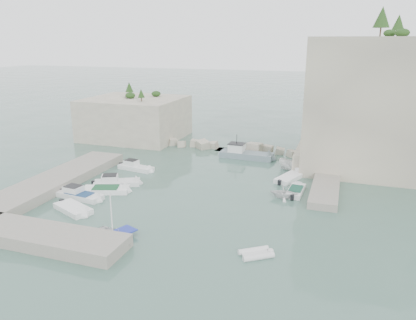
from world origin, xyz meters
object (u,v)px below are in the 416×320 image
(motorboat_d, at_px, (80,198))
(tender_east_d, at_px, (294,171))
(rowboat, at_px, (113,241))
(tender_east_c, at_px, (290,179))
(motorboat_e, at_px, (73,211))
(motorboat_b, at_px, (117,185))
(work_boat, at_px, (246,158))
(inflatable_dinghy, at_px, (256,256))
(tender_east_a, at_px, (284,198))
(tender_east_b, at_px, (296,193))
(motorboat_c, at_px, (106,192))
(motorboat_a, at_px, (136,170))

(motorboat_d, distance_m, tender_east_d, 27.10)
(rowboat, relative_size, tender_east_c, 0.82)
(motorboat_d, bearing_deg, tender_east_d, 46.11)
(motorboat_d, xyz_separation_m, motorboat_e, (1.55, -3.21, 0.00))
(motorboat_d, bearing_deg, motorboat_b, 78.00)
(tender_east_c, height_order, work_boat, work_boat)
(rowboat, distance_m, inflatable_dinghy, 12.25)
(motorboat_b, relative_size, tender_east_a, 1.99)
(motorboat_e, xyz_separation_m, tender_east_c, (19.39, 16.91, 0.00))
(tender_east_b, xyz_separation_m, work_boat, (-8.66, 12.29, 0.00))
(motorboat_d, bearing_deg, motorboat_c, 62.05)
(motorboat_a, xyz_separation_m, tender_east_d, (19.96, 6.24, 0.00))
(motorboat_d, relative_size, tender_east_d, 1.35)
(motorboat_e, distance_m, tender_east_a, 22.20)
(motorboat_a, relative_size, motorboat_b, 0.93)
(motorboat_d, height_order, inflatable_dinghy, motorboat_d)
(tender_east_c, bearing_deg, tender_east_d, 20.16)
(motorboat_d, xyz_separation_m, tender_east_a, (21.15, 7.22, 0.00))
(motorboat_a, xyz_separation_m, tender_east_c, (19.98, 2.70, 0.00))
(tender_east_c, height_order, tender_east_d, tender_east_d)
(motorboat_c, bearing_deg, motorboat_a, 76.20)
(motorboat_c, height_order, tender_east_b, same)
(tender_east_c, bearing_deg, motorboat_a, 117.53)
(motorboat_e, distance_m, inflatable_dinghy, 19.56)
(motorboat_b, bearing_deg, tender_east_b, -14.38)
(motorboat_d, height_order, tender_east_d, tender_east_d)
(rowboat, xyz_separation_m, inflatable_dinghy, (12.16, 1.49, 0.00))
(motorboat_d, xyz_separation_m, tender_east_d, (20.92, 17.23, 0.00))
(motorboat_e, height_order, inflatable_dinghy, motorboat_e)
(rowboat, xyz_separation_m, tender_east_a, (12.38, 14.67, 0.00))
(motorboat_e, distance_m, rowboat, 8.36)
(tender_east_a, height_order, work_boat, work_boat)
(rowboat, bearing_deg, tender_east_b, -16.59)
(motorboat_b, height_order, motorboat_e, motorboat_b)
(motorboat_b, bearing_deg, tender_east_c, -1.32)
(tender_east_c, bearing_deg, inflatable_dinghy, -160.23)
(tender_east_d, distance_m, work_boat, 8.46)
(tender_east_a, distance_m, tender_east_b, 2.14)
(motorboat_a, distance_m, rowboat, 20.02)
(motorboat_c, height_order, inflatable_dinghy, motorboat_c)
(motorboat_e, height_order, work_boat, work_boat)
(inflatable_dinghy, bearing_deg, tender_east_a, 53.50)
(motorboat_e, bearing_deg, motorboat_d, 139.64)
(motorboat_d, xyz_separation_m, inflatable_dinghy, (20.92, -5.96, 0.00))
(motorboat_c, xyz_separation_m, motorboat_e, (-0.17, -5.72, 0.00))
(tender_east_c, xyz_separation_m, tender_east_d, (-0.02, 3.54, 0.00))
(motorboat_c, relative_size, motorboat_e, 1.15)
(tender_east_d, bearing_deg, motorboat_a, 128.95)
(motorboat_a, bearing_deg, tender_east_c, 17.06)
(motorboat_b, xyz_separation_m, rowboat, (7.08, -12.43, 0.00))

